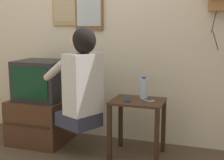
{
  "coord_description": "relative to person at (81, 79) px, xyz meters",
  "views": [
    {
      "loc": [
        1.24,
        -2.28,
        1.29
      ],
      "look_at": [
        0.28,
        0.54,
        0.76
      ],
      "focal_mm": 50.0,
      "sensor_mm": 36.0,
      "label": 1
    }
  ],
  "objects": [
    {
      "name": "television",
      "position": [
        -0.57,
        0.21,
        -0.08
      ],
      "size": [
        0.5,
        0.44,
        0.43
      ],
      "color": "#232326",
      "rests_on": "tv_stand"
    },
    {
      "name": "tv_stand",
      "position": [
        -0.59,
        0.21,
        -0.53
      ],
      "size": [
        0.6,
        0.56,
        0.48
      ],
      "color": "#422819",
      "rests_on": "ground_plane"
    },
    {
      "name": "person",
      "position": [
        0.0,
        0.0,
        0.0
      ],
      "size": [
        0.61,
        0.54,
        0.97
      ],
      "rotation": [
        0.0,
        0.0,
        1.12
      ],
      "color": "#2D3347",
      "rests_on": "ground_plane"
    },
    {
      "name": "water_bottle",
      "position": [
        0.55,
        0.27,
        -0.1
      ],
      "size": [
        0.08,
        0.08,
        0.22
      ],
      "color": "#ADC6DB",
      "rests_on": "side_table"
    },
    {
      "name": "cell_phone_spare",
      "position": [
        0.62,
        0.2,
        -0.2
      ],
      "size": [
        0.13,
        0.13,
        0.01
      ],
      "rotation": [
        0.0,
        0.0,
        0.74
      ],
      "color": "silver",
      "rests_on": "side_table"
    },
    {
      "name": "cell_phone_held",
      "position": [
        0.43,
        0.12,
        -0.2
      ],
      "size": [
        0.09,
        0.14,
        0.01
      ],
      "rotation": [
        0.0,
        0.0,
        0.26
      ],
      "color": "navy",
      "rests_on": "side_table"
    },
    {
      "name": "framed_picture",
      "position": [
        -0.45,
        0.57,
        0.79
      ],
      "size": [
        0.31,
        0.03,
        0.55
      ],
      "color": "tan"
    },
    {
      "name": "side_table",
      "position": [
        0.52,
        0.18,
        -0.34
      ],
      "size": [
        0.51,
        0.41,
        0.57
      ],
      "color": "#382316",
      "rests_on": "ground_plane"
    },
    {
      "name": "wall_back",
      "position": [
        -0.01,
        0.61,
        0.5
      ],
      "size": [
        6.8,
        0.05,
        2.55
      ],
      "color": "beige",
      "rests_on": "ground_plane"
    }
  ]
}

